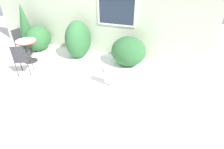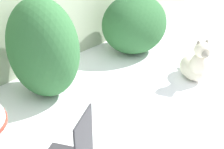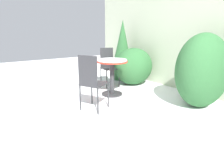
# 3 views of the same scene
# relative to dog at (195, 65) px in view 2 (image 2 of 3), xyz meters

# --- Properties ---
(ground_plane) EXTENTS (16.00, 16.00, 0.00)m
(ground_plane) POSITION_rel_dog_xyz_m (-1.40, -0.35, -0.23)
(ground_plane) COLOR white
(shrub_middle) EXTENTS (0.80, 1.02, 1.27)m
(shrub_middle) POSITION_rel_dog_xyz_m (-1.60, 1.22, 0.40)
(shrub_middle) COLOR #2D6033
(shrub_middle) RESTS_ON ground_plane
(shrub_right) EXTENTS (1.09, 0.96, 0.93)m
(shrub_right) POSITION_rel_dog_xyz_m (0.17, 1.22, 0.23)
(shrub_right) COLOR #2D6033
(shrub_right) RESTS_ON ground_plane
(dog) EXTENTS (0.55, 0.64, 0.64)m
(dog) POSITION_rel_dog_xyz_m (0.00, 0.00, 0.00)
(dog) COLOR beige
(dog) RESTS_ON ground_plane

